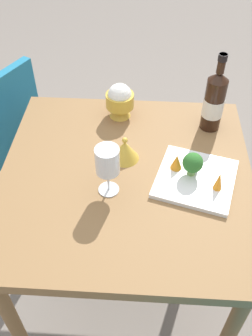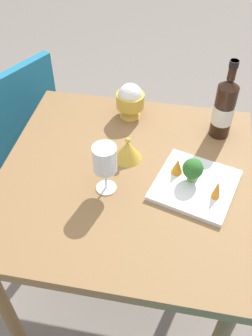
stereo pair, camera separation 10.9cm
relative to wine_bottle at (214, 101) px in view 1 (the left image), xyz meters
The scene contains 10 objects.
ground_plane 0.96m from the wine_bottle, 138.03° to the right, with size 8.00×8.00×0.00m, color gray.
dining_table 0.46m from the wine_bottle, 138.03° to the right, with size 0.86×0.86×0.75m.
wine_bottle is the anchor object (origin of this frame).
wine_glass 0.50m from the wine_bottle, 135.70° to the right, with size 0.08×0.08×0.18m.
rice_bowl 0.36m from the wine_bottle, behind, with size 0.11×0.11×0.14m.
rice_bowl_lid 0.38m from the wine_bottle, 148.19° to the right, with size 0.10×0.10×0.09m.
serving_plate 0.32m from the wine_bottle, 104.14° to the right, with size 0.31×0.31×0.02m.
broccoli_floret 0.30m from the wine_bottle, 107.59° to the right, with size 0.07×0.07×0.09m.
carrot_garnish_left 0.29m from the wine_bottle, 118.93° to the right, with size 0.04×0.04×0.06m.
carrot_garnish_right 0.34m from the wine_bottle, 91.36° to the right, with size 0.03×0.03×0.07m.
Camera 1 is at (0.05, -0.89, 1.68)m, focal length 40.41 mm.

